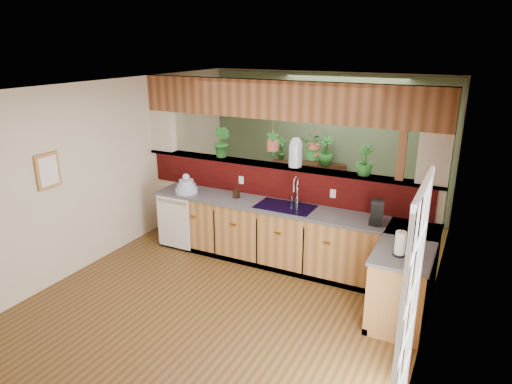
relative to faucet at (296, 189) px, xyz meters
The scene contains 28 objects.
ground 1.64m from the faucet, 106.92° to the right, with size 4.60×7.00×0.01m, color brown.
ceiling 1.89m from the faucet, 106.92° to the right, with size 4.60×7.00×0.01m, color brown.
wall_back 2.40m from the faucet, 98.31° to the left, with size 4.60×0.02×2.60m, color beige.
wall_left 2.88m from the faucet, 156.78° to the right, with size 0.02×7.00×2.60m, color beige.
wall_right 2.27m from the faucet, 30.14° to the right, with size 0.02×7.00×2.60m, color beige.
pass_through_partition 0.39m from the faucet, 146.03° to the left, with size 4.60×0.21×2.60m.
pass_through_ledge 0.47m from the faucet, 148.09° to the left, with size 4.60×0.21×0.04m, color brown.
header_beam 1.27m from the faucet, 148.09° to the left, with size 4.60×0.15×0.55m, color brown.
sage_backwall 2.38m from the faucet, 98.38° to the left, with size 4.55×0.02×2.55m, color #526948.
countertop 0.88m from the faucet, 28.43° to the right, with size 4.14×1.52×0.90m.
dishwasher 2.00m from the faucet, 165.49° to the right, with size 0.58×0.03×0.82m.
navy_sink 0.36m from the faucet, 120.76° to the right, with size 0.82×0.50×0.18m.
french_door 3.10m from the faucet, 51.68° to the right, with size 0.06×1.02×2.16m, color white.
framed_print 3.28m from the faucet, 143.53° to the right, with size 0.04×0.35×0.45m.
faucet is the anchor object (origin of this frame).
dish_stack 1.72m from the faucet, behind, with size 0.35×0.35×0.31m.
soap_dispenser 0.91m from the faucet, behind, with size 0.08×0.08×0.18m, color #352413.
coffee_maker 1.21m from the faucet, 10.22° to the right, with size 0.16×0.27×0.30m.
paper_towel 1.91m from the faucet, 32.25° to the right, with size 0.14×0.14×0.30m.
glass_jar 0.53m from the faucet, 116.87° to the left, with size 0.19×0.19×0.43m.
ledge_plant_left 1.44m from the faucet, behind, with size 0.28×0.22×0.50m, color #226023.
ledge_plant_right 1.03m from the faucet, 13.63° to the left, with size 0.23×0.23×0.41m, color #226023.
hanging_plant_a 0.86m from the faucet, 155.52° to the left, with size 0.22×0.19×0.47m.
hanging_plant_b 0.80m from the faucet, 53.25° to the left, with size 0.39×0.36×0.50m.
shelving_console 2.28m from the faucet, 105.51° to the left, with size 1.36×0.36×0.90m, color black.
shelf_plant_a 2.41m from the faucet, 118.81° to the left, with size 0.23×0.16×0.44m, color #226023.
shelf_plant_b 2.13m from the faucet, 97.23° to the left, with size 0.29×0.29×0.52m, color #226023.
floor_plant 1.87m from the faucet, 69.56° to the left, with size 0.72×0.62×0.80m, color #226023.
Camera 1 is at (2.58, -4.59, 3.11)m, focal length 32.00 mm.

